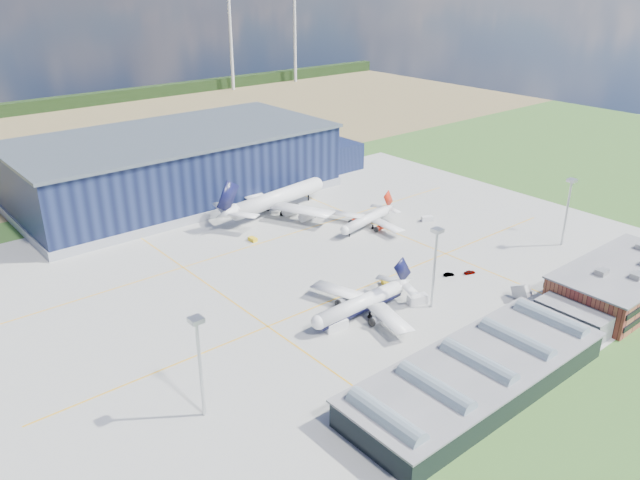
# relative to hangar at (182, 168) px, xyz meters

# --- Properties ---
(ground) EXTENTS (600.00, 600.00, 0.00)m
(ground) POSITION_rel_hangar_xyz_m (-2.81, -94.80, -11.62)
(ground) COLOR #355A21
(ground) RESTS_ON ground
(apron) EXTENTS (220.00, 160.00, 0.08)m
(apron) POSITION_rel_hangar_xyz_m (-2.81, -84.80, -11.59)
(apron) COLOR #999A95
(apron) RESTS_ON ground
(farmland) EXTENTS (600.00, 220.00, 0.01)m
(farmland) POSITION_rel_hangar_xyz_m (-2.81, 125.20, -11.62)
(farmland) COLOR olive
(farmland) RESTS_ON ground
(treeline) EXTENTS (600.00, 8.00, 8.00)m
(treeline) POSITION_rel_hangar_xyz_m (-2.81, 205.20, -7.62)
(treeline) COLOR black
(treeline) RESTS_ON ground
(hangar) EXTENTS (145.00, 62.00, 26.10)m
(hangar) POSITION_rel_hangar_xyz_m (0.00, 0.00, 0.00)
(hangar) COLOR black
(hangar) RESTS_ON ground
(ops_building) EXTENTS (46.00, 23.00, 10.90)m
(ops_building) POSITION_rel_hangar_xyz_m (52.20, -154.81, -6.82)
(ops_building) COLOR maroon
(ops_building) RESTS_ON ground
(glass_concourse) EXTENTS (78.00, 23.00, 8.60)m
(glass_concourse) POSITION_rel_hangar_xyz_m (-9.26, -154.80, -7.93)
(glass_concourse) COLOR black
(glass_concourse) RESTS_ON ground
(light_mast_west) EXTENTS (2.60, 2.60, 23.00)m
(light_mast_west) POSITION_rel_hangar_xyz_m (-62.81, -124.80, 3.82)
(light_mast_west) COLOR #B3B6BA
(light_mast_west) RESTS_ON ground
(light_mast_center) EXTENTS (2.60, 2.60, 23.00)m
(light_mast_center) POSITION_rel_hangar_xyz_m (7.19, -124.80, 3.82)
(light_mast_center) COLOR #B3B6BA
(light_mast_center) RESTS_ON ground
(light_mast_east) EXTENTS (2.60, 2.60, 23.00)m
(light_mast_east) POSITION_rel_hangar_xyz_m (72.19, -124.80, 3.82)
(light_mast_east) COLOR #B3B6BA
(light_mast_east) RESTS_ON ground
(airliner_navy) EXTENTS (37.28, 36.50, 11.93)m
(airliner_navy) POSITION_rel_hangar_xyz_m (-11.16, -116.06, -5.65)
(airliner_navy) COLOR white
(airliner_navy) RESTS_ON ground
(airliner_red) EXTENTS (36.92, 36.38, 10.27)m
(airliner_red) POSITION_rel_hangar_xyz_m (32.23, -72.80, -6.48)
(airliner_red) COLOR white
(airliner_red) RESTS_ON ground
(airliner_widebody) EXTENTS (61.42, 60.43, 17.64)m
(airliner_widebody) POSITION_rel_hangar_xyz_m (17.88, -39.80, -2.80)
(airliner_widebody) COLOR white
(airliner_widebody) RESTS_ON ground
(gse_tug_a) EXTENTS (3.49, 3.94, 1.40)m
(gse_tug_a) POSITION_rel_hangar_xyz_m (-9.87, -140.80, -10.92)
(gse_tug_a) COLOR yellow
(gse_tug_a) RESTS_ON ground
(gse_tug_b) EXTENTS (3.44, 3.85, 1.39)m
(gse_tug_b) POSITION_rel_hangar_xyz_m (6.89, -107.83, -10.92)
(gse_tug_b) COLOR yellow
(gse_tug_b) RESTS_ON ground
(gse_van_a) EXTENTS (6.35, 3.48, 2.63)m
(gse_van_a) POSITION_rel_hangar_xyz_m (-20.35, -117.11, -10.30)
(gse_van_a) COLOR silver
(gse_van_a) RESTS_ON ground
(gse_cart_a) EXTENTS (2.35, 3.30, 1.36)m
(gse_cart_a) POSITION_rel_hangar_xyz_m (27.59, -54.65, -10.94)
(gse_cart_a) COLOR silver
(gse_cart_a) RESTS_ON ground
(gse_van_b) EXTENTS (4.61, 3.60, 1.92)m
(gse_van_b) POSITION_rel_hangar_xyz_m (54.11, -81.91, -10.66)
(gse_van_b) COLOR silver
(gse_van_b) RESTS_ON ground
(gse_tug_c) EXTENTS (2.18, 3.24, 1.35)m
(gse_tug_c) POSITION_rel_hangar_xyz_m (-4.95, -56.62, -10.94)
(gse_tug_c) COLOR yellow
(gse_tug_c) RESTS_ON ground
(gse_cart_b) EXTENTS (3.39, 2.97, 1.23)m
(gse_cart_b) POSITION_rel_hangar_xyz_m (15.94, -40.30, -11.00)
(gse_cart_b) COLOR silver
(gse_cart_b) RESTS_ON ground
(gse_van_c) EXTENTS (6.00, 4.19, 2.62)m
(gse_van_c) POSITION_rel_hangar_xyz_m (5.68, -121.16, -10.31)
(gse_van_c) COLOR silver
(gse_van_c) RESTS_ON ground
(airstair) EXTENTS (3.01, 5.61, 3.41)m
(airstair) POSITION_rel_hangar_xyz_m (29.23, -137.87, -9.91)
(airstair) COLOR silver
(airstair) RESTS_ON ground
(car_a) EXTENTS (3.74, 2.42, 1.19)m
(car_a) POSITION_rel_hangar_xyz_m (31.40, -118.84, -11.02)
(car_a) COLOR #99999E
(car_a) RESTS_ON ground
(car_b) EXTENTS (3.51, 2.30, 1.09)m
(car_b) POSITION_rel_hangar_xyz_m (25.44, -115.78, -11.07)
(car_b) COLOR #99999E
(car_b) RESTS_ON ground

